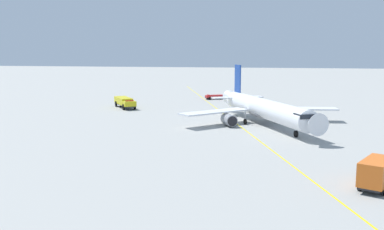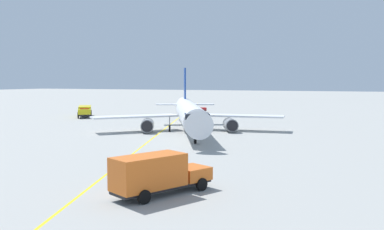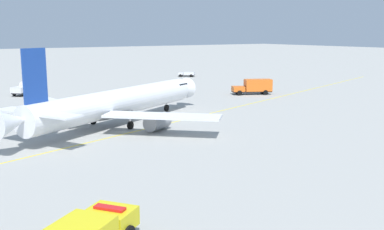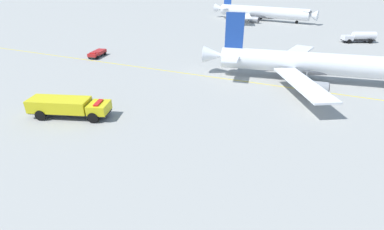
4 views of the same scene
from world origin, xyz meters
name	(u,v)px [view 3 (image 3 of 4)]	position (x,y,z in m)	size (l,w,h in m)	color
ground_plane	(139,118)	(0.00, 0.00, 0.00)	(600.00, 600.00, 0.00)	#9E9E99
airliner_main	(116,104)	(-4.85, -2.69, 2.97)	(35.78, 29.88, 11.00)	white
fuel_tanker_truck	(29,86)	(-6.61, 36.59, 1.57)	(7.89, 7.38, 2.87)	#232326
catering_truck_truck	(255,86)	(31.85, 10.38, 1.66)	(8.35, 5.72, 3.10)	#232326
pushback_tug_truck	(187,74)	(40.35, 48.99, 0.80)	(4.87, 4.69, 1.30)	#232326
taxiway_centreline	(136,131)	(-4.36, -7.58, 0.00)	(174.89, 57.67, 0.01)	yellow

